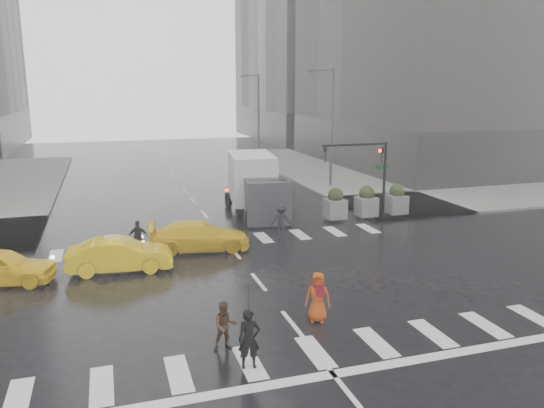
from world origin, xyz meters
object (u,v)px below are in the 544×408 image
object	(u,v)px
taxi_front	(0,267)
box_truck	(256,184)
traffic_signal_pole	(370,165)
pedestrian_brown	(225,326)
taxi_mid	(120,255)
pedestrian_orange	(318,297)

from	to	relation	value
taxi_front	box_truck	size ratio (longest dim) A/B	0.61
box_truck	taxi_front	bearing A→B (deg)	-139.25
traffic_signal_pole	taxi_front	bearing A→B (deg)	-164.68
pedestrian_brown	taxi_mid	distance (m)	8.46
taxi_front	box_truck	world-z (taller)	box_truck
traffic_signal_pole	pedestrian_orange	size ratio (longest dim) A/B	2.65
traffic_signal_pole	pedestrian_orange	bearing A→B (deg)	-124.01
pedestrian_brown	box_truck	bearing A→B (deg)	72.56
box_truck	taxi_mid	bearing A→B (deg)	-127.40
traffic_signal_pole	box_truck	size ratio (longest dim) A/B	0.67
pedestrian_orange	pedestrian_brown	bearing A→B (deg)	-139.31
pedestrian_orange	box_truck	size ratio (longest dim) A/B	0.25
pedestrian_brown	box_truck	distance (m)	16.95
pedestrian_orange	taxi_mid	distance (m)	9.29
pedestrian_brown	box_truck	xyz separation A→B (m)	(5.47, 16.00, 1.17)
pedestrian_brown	box_truck	world-z (taller)	box_truck
pedestrian_orange	taxi_mid	world-z (taller)	pedestrian_orange
taxi_front	taxi_mid	size ratio (longest dim) A/B	0.96
traffic_signal_pole	taxi_mid	world-z (taller)	traffic_signal_pole
traffic_signal_pole	taxi_front	world-z (taller)	traffic_signal_pole
taxi_front	box_truck	bearing A→B (deg)	-45.41
traffic_signal_pole	pedestrian_orange	xyz separation A→B (m)	(-8.14, -12.07, -2.36)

